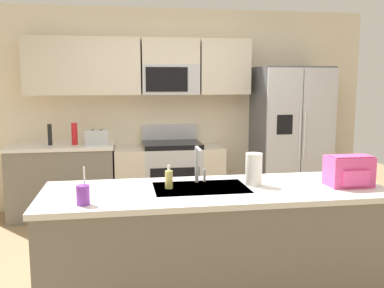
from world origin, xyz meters
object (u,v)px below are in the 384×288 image
Objects in this scene: range_oven at (169,177)px; backpack at (349,170)px; soap_dispenser at (169,179)px; bottle_red at (74,134)px; sink_faucet at (198,161)px; drink_cup_purple at (83,195)px; toaster at (97,137)px; refrigerator at (290,138)px; pepper_mill at (50,135)px; paper_towel_roll at (254,169)px.

backpack is (1.07, -2.48, 0.57)m from range_oven.
soap_dispenser is 1.33m from backpack.
bottle_red is 0.95× the size of sink_faucet.
backpack is at bearing -66.79° from range_oven.
bottle_red reaches higher than drink_cup_purple.
sink_faucet is (0.87, -2.16, 0.08)m from toaster.
pepper_mill is at bearing 178.69° from refrigerator.
range_oven is at bearing 177.41° from refrigerator.
refrigerator reaches higher than sink_faucet.
range_oven is 2.45m from paper_towel_roll.
sink_faucet reaches higher than range_oven.
pepper_mill is at bearing 174.91° from toaster.
sink_faucet reaches higher than soap_dispenser.
range_oven is at bearing 99.15° from paper_towel_roll.
drink_cup_purple is at bearing -165.06° from paper_towel_roll.
drink_cup_purple is (-0.81, -0.45, -0.10)m from sink_faucet.
range_oven is at bearing 113.21° from backpack.
paper_towel_roll is at bearing -118.00° from refrigerator.
range_oven is 5.67× the size of paper_towel_roll.
drink_cup_purple is 1.02× the size of paper_towel_roll.
sink_faucet reaches higher than pepper_mill.
backpack is (2.51, -2.48, -0.01)m from pepper_mill.
drink_cup_purple is at bearing -150.58° from soap_dispenser.
backpack is (1.32, -0.14, 0.05)m from soap_dispenser.
toaster is 2.62m from drink_cup_purple.
pepper_mill is at bearing 122.89° from sink_faucet.
bottle_red is 3.31m from backpack.
bottle_red reaches higher than toaster.
bottle_red is 2.49m from soap_dispenser.
sink_faucet reaches higher than backpack.
bottle_red is 1.09× the size of drink_cup_purple.
drink_cup_purple is 1.25m from paper_towel_roll.
range_oven is 5.57× the size of drink_cup_purple.
paper_towel_roll is (-1.21, -2.28, 0.09)m from refrigerator.
drink_cup_purple is at bearing -82.97° from bottle_red.
pepper_mill is 0.29m from bottle_red.
bottle_red is at bearing 97.03° from drink_cup_purple.
backpack is at bearing -44.63° from pepper_mill.
soap_dispenser is at bearing -68.79° from bottle_red.
pepper_mill is 2.74m from drink_cup_purple.
refrigerator is 2.47m from backpack.
backpack is at bearing -5.96° from soap_dispenser.
backpack is (2.22, -2.46, -0.02)m from bottle_red.
backpack is (0.69, -0.14, -0.00)m from paper_towel_roll.
drink_cup_purple is at bearing -132.94° from refrigerator.
sink_faucet is (-0.02, -2.22, 0.62)m from range_oven.
bottle_red reaches higher than pepper_mill.
drink_cup_purple reaches higher than soap_dispenser.
backpack is (1.90, 0.19, 0.05)m from drink_cup_purple.
pepper_mill reaches higher than backpack.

